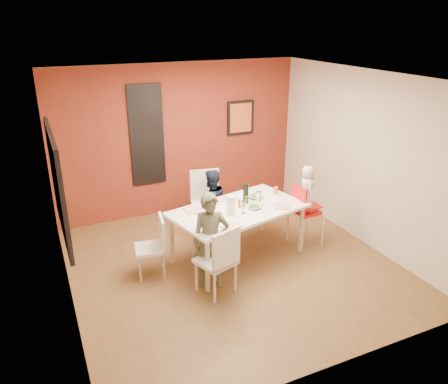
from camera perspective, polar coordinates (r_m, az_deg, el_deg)
name	(u,v)px	position (r m, az deg, el deg)	size (l,w,h in m)	color
ground	(232,265)	(6.53, 1.10, -9.48)	(4.50, 4.50, 0.00)	brown
ceiling	(234,78)	(5.62, 1.30, 14.72)	(4.50, 4.50, 0.02)	white
wall_back	(179,140)	(7.94, -5.84, 6.81)	(4.50, 0.02, 2.70)	beige
wall_front	(337,255)	(4.21, 14.56, -8.03)	(4.50, 0.02, 2.70)	beige
wall_left	(59,206)	(5.44, -20.77, -1.78)	(0.02, 4.50, 2.70)	beige
wall_right	(363,159)	(7.16, 17.73, 4.18)	(0.02, 4.50, 2.70)	beige
brick_accent_wall	(180,140)	(7.92, -5.79, 6.77)	(4.50, 0.02, 2.70)	maroon
picture_window_frame	(58,184)	(5.55, -20.91, 0.92)	(0.05, 1.70, 1.30)	black
picture_window_pane	(59,184)	(5.55, -20.76, 0.95)	(0.02, 1.55, 1.15)	black
glassblock_strip	(147,136)	(7.71, -10.05, 7.28)	(0.55, 0.03, 1.70)	silver
glassblock_surround	(147,136)	(7.70, -10.04, 7.27)	(0.60, 0.03, 1.76)	black
art_print_frame	(240,118)	(8.28, 2.17, 9.67)	(0.54, 0.03, 0.64)	black
art_print_canvas	(241,118)	(8.27, 2.21, 9.65)	(0.44, 0.01, 0.54)	orange
dining_table	(238,213)	(6.41, 1.88, -2.74)	(2.12, 1.48, 0.80)	white
chair_near	(220,258)	(5.64, -0.51, -8.61)	(0.57, 0.57, 0.96)	white
chair_far	(206,198)	(7.28, -2.34, -0.84)	(0.57, 0.57, 1.06)	silver
chair_left	(155,243)	(6.17, -8.98, -6.61)	(0.46, 0.46, 0.87)	white
high_chair	(304,210)	(6.93, 10.41, -2.27)	(0.45, 0.45, 1.01)	red
child_near	(211,241)	(5.76, -1.74, -6.46)	(0.49, 0.32, 1.33)	#52523A
child_far	(211,204)	(7.06, -1.69, -1.63)	(0.57, 0.44, 1.17)	black
toddler	(307,188)	(6.81, 10.79, 0.48)	(0.36, 0.23, 0.73)	silver
plate_near_left	(231,226)	(5.83, 0.97, -4.50)	(0.22, 0.22, 0.01)	white
plate_far_mid	(229,199)	(6.70, 0.65, -0.87)	(0.24, 0.24, 0.01)	silver
plate_near_right	(282,206)	(6.48, 7.55, -1.87)	(0.24, 0.24, 0.01)	white
plate_far_left	(193,210)	(6.32, -4.03, -2.38)	(0.24, 0.24, 0.01)	white
salad_bowl_a	(254,207)	(6.37, 3.94, -1.96)	(0.20, 0.20, 0.05)	white
salad_bowl_b	(255,196)	(6.74, 4.07, -0.57)	(0.24, 0.24, 0.06)	silver
wine_bottle	(246,193)	(6.50, 2.86, -0.19)	(0.08, 0.08, 0.31)	black
wine_glass_a	(243,207)	(6.20, 2.54, -2.01)	(0.06, 0.06, 0.18)	silver
wine_glass_b	(259,199)	(6.45, 4.59, -0.87)	(0.08, 0.08, 0.21)	white
paper_towel_roll	(231,205)	(6.14, 0.91, -1.72)	(0.12, 0.12, 0.28)	white
condiment_red	(243,204)	(6.38, 2.45, -1.52)	(0.03, 0.03, 0.13)	red
condiment_green	(246,201)	(6.44, 2.91, -1.18)	(0.04, 0.04, 0.15)	#2F6B23
condiment_brown	(239,204)	(6.36, 2.02, -1.58)	(0.03, 0.03, 0.13)	brown
sippy_cup	(276,191)	(6.91, 6.77, 0.18)	(0.07, 0.07, 0.12)	orange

